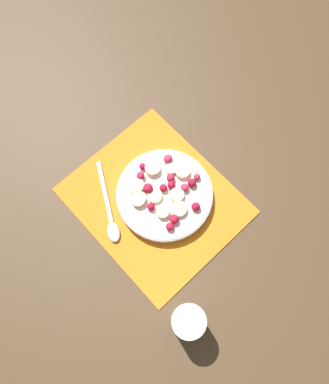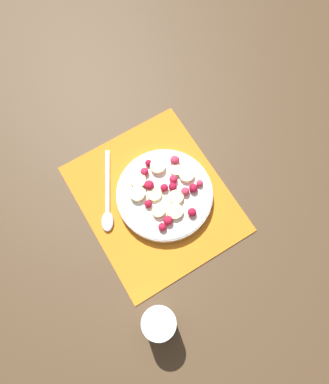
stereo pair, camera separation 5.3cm
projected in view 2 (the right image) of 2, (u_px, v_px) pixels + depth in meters
name	position (u px, v px, depth m)	size (l,w,h in m)	color
ground_plane	(155.00, 199.00, 0.85)	(3.00, 3.00, 0.00)	#4C3823
placemat	(155.00, 198.00, 0.85)	(0.36, 0.31, 0.01)	orange
fruit_bowl	(165.00, 194.00, 0.83)	(0.21, 0.21, 0.05)	white
spoon	(107.00, 207.00, 0.83)	(0.18, 0.11, 0.01)	silver
drinking_glass	(159.00, 323.00, 0.72)	(0.06, 0.06, 0.10)	white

